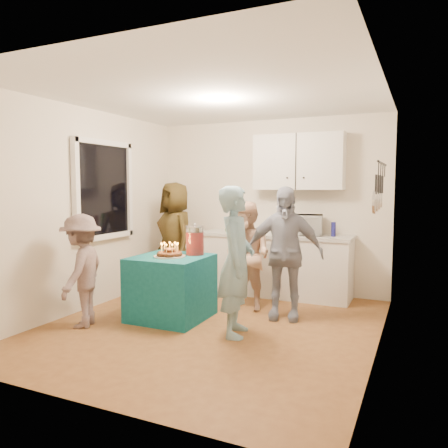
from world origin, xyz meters
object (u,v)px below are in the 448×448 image
at_px(punch_jar, 195,241).
at_px(woman_back_center, 247,256).
at_px(counter, 274,266).
at_px(man_birthday, 236,261).
at_px(party_table, 171,287).
at_px(microwave, 304,225).
at_px(woman_back_left, 175,237).
at_px(woman_back_right, 284,253).
at_px(child_near_left, 82,271).

bearing_deg(punch_jar, woman_back_center, 46.95).
distance_m(counter, man_birthday, 1.88).
xyz_separation_m(party_table, punch_jar, (0.21, 0.22, 0.55)).
distance_m(microwave, punch_jar, 1.72).
relative_size(party_table, punch_jar, 2.50).
height_order(woman_back_left, woman_back_center, woman_back_left).
distance_m(party_table, woman_back_right, 1.43).
bearing_deg(microwave, child_near_left, -140.98).
xyz_separation_m(man_birthday, woman_back_center, (-0.25, 0.95, -0.10)).
bearing_deg(woman_back_center, woman_back_left, 179.14).
relative_size(punch_jar, woman_back_right, 0.21).
bearing_deg(microwave, woman_back_center, -130.40).
distance_m(woman_back_center, child_near_left, 2.04).
height_order(woman_back_right, child_near_left, woman_back_right).
xyz_separation_m(man_birthday, woman_back_left, (-1.63, 1.45, 0.03)).
relative_size(microwave, man_birthday, 0.33).
bearing_deg(woman_back_right, man_birthday, -120.73).
bearing_deg(man_birthday, woman_back_center, -0.78).
xyz_separation_m(man_birthday, woman_back_right, (0.29, 0.78, -0.00)).
relative_size(woman_back_right, child_near_left, 1.24).
bearing_deg(woman_back_right, child_near_left, -158.36).
xyz_separation_m(party_table, woman_back_left, (-0.68, 1.24, 0.45)).
xyz_separation_m(punch_jar, man_birthday, (0.74, -0.43, -0.13)).
relative_size(punch_jar, child_near_left, 0.26).
relative_size(punch_jar, man_birthday, 0.21).
bearing_deg(microwave, woman_back_right, -98.82).
relative_size(counter, party_table, 2.59).
bearing_deg(woman_back_left, child_near_left, -58.98).
bearing_deg(microwave, counter, 169.52).
relative_size(woman_back_left, child_near_left, 1.29).
bearing_deg(counter, party_table, -115.72).
relative_size(microwave, punch_jar, 1.54).
relative_size(party_table, woman_back_left, 0.51).
bearing_deg(woman_back_center, child_near_left, -116.68).
height_order(microwave, party_table, microwave).
distance_m(microwave, woman_back_center, 1.07).
height_order(punch_jar, child_near_left, child_near_left).
height_order(punch_jar, man_birthday, man_birthday).
distance_m(man_birthday, woman_back_left, 2.18).
bearing_deg(woman_back_left, punch_jar, -15.36).
bearing_deg(counter, man_birthday, -84.81).
bearing_deg(child_near_left, punch_jar, 113.01).
relative_size(microwave, woman_back_center, 0.37).
xyz_separation_m(microwave, party_table, (-1.21, -1.62, -0.67)).
xyz_separation_m(microwave, woman_back_center, (-0.51, -0.88, -0.35)).
relative_size(woman_back_center, woman_back_right, 0.88).
distance_m(woman_back_left, woman_back_right, 2.03).
xyz_separation_m(party_table, child_near_left, (-0.76, -0.68, 0.26)).
distance_m(woman_back_left, woman_back_center, 1.47).
bearing_deg(woman_back_right, woman_back_left, 150.22).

